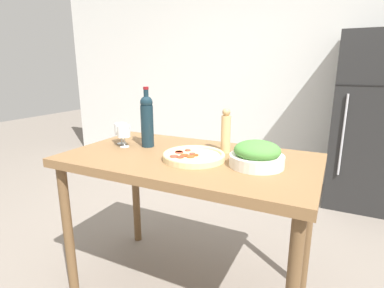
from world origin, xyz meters
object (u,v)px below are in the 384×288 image
object	(u,v)px
refrigerator	(374,122)
homemade_pizza	(194,156)
wine_glass_far	(121,130)
pepper_mill	(226,131)
salad_bowl	(257,155)
wine_glass_near	(124,132)
wine_bottle	(147,120)

from	to	relation	value
refrigerator	homemade_pizza	world-z (taller)	refrigerator
refrigerator	wine_glass_far	size ratio (longest dim) A/B	12.47
pepper_mill	homemade_pizza	xyz separation A→B (m)	(-0.11, -0.21, -0.11)
pepper_mill	salad_bowl	xyz separation A→B (m)	(0.23, -0.17, -0.07)
salad_bowl	refrigerator	bearing A→B (deg)	70.95
wine_glass_near	pepper_mill	bearing A→B (deg)	15.19
refrigerator	wine_glass_far	world-z (taller)	refrigerator
refrigerator	wine_bottle	bearing A→B (deg)	-126.61
refrigerator	pepper_mill	bearing A→B (deg)	-116.90
wine_bottle	wine_glass_far	bearing A→B (deg)	-173.74
wine_glass_near	salad_bowl	world-z (taller)	wine_glass_near
wine_bottle	homemade_pizza	world-z (taller)	wine_bottle
homemade_pizza	salad_bowl	bearing A→B (deg)	5.96
wine_bottle	wine_glass_near	bearing A→B (deg)	-147.89
refrigerator	salad_bowl	distance (m)	2.05
refrigerator	wine_glass_near	xyz separation A→B (m)	(-1.50, -1.93, 0.13)
wine_glass_near	homemade_pizza	xyz separation A→B (m)	(0.50, -0.04, -0.07)
wine_bottle	wine_glass_near	world-z (taller)	wine_bottle
wine_glass_far	salad_bowl	bearing A→B (deg)	-4.11
wine_bottle	wine_glass_near	xyz separation A→B (m)	(-0.12, -0.08, -0.08)
wine_glass_far	refrigerator	bearing A→B (deg)	50.11
refrigerator	homemade_pizza	xyz separation A→B (m)	(-1.00, -1.97, 0.06)
refrigerator	pepper_mill	size ratio (longest dim) A/B	6.52
refrigerator	homemade_pizza	size ratio (longest dim) A/B	5.03
salad_bowl	homemade_pizza	bearing A→B (deg)	-174.04
wine_bottle	wine_glass_far	xyz separation A→B (m)	(-0.19, -0.02, -0.07)
refrigerator	pepper_mill	world-z (taller)	refrigerator
wine_glass_far	salad_bowl	size ratio (longest dim) A/B	0.50
wine_glass_near	homemade_pizza	world-z (taller)	wine_glass_near
pepper_mill	salad_bowl	world-z (taller)	pepper_mill
homemade_pizza	pepper_mill	bearing A→B (deg)	63.01
refrigerator	salad_bowl	bearing A→B (deg)	-109.05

